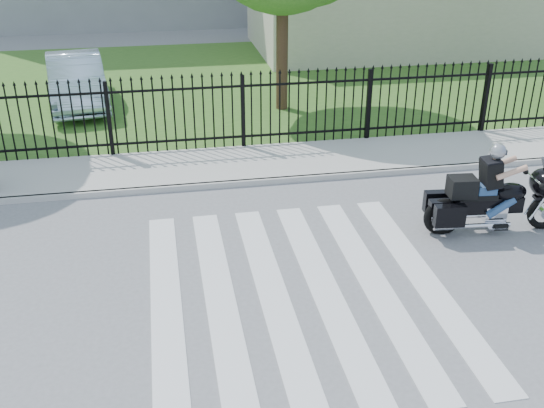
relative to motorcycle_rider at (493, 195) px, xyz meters
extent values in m
plane|color=slate|center=(-3.76, -1.28, -0.70)|extent=(120.00, 120.00, 0.00)
cube|color=#ADAAA3|center=(-3.76, 3.72, -0.64)|extent=(40.00, 2.00, 0.12)
cube|color=#ADAAA3|center=(-3.76, 2.72, -0.64)|extent=(40.00, 0.12, 0.12)
cube|color=#345E20|center=(-3.76, 10.72, -0.69)|extent=(40.00, 12.00, 0.02)
cube|color=black|center=(-3.76, 4.72, -0.35)|extent=(26.00, 0.04, 0.05)
cube|color=black|center=(-3.76, 4.72, 0.85)|extent=(26.00, 0.04, 0.05)
cylinder|color=#382316|center=(-2.26, 7.72, 1.38)|extent=(0.32, 0.32, 4.16)
cube|color=beige|center=(3.24, 14.72, 1.05)|extent=(10.00, 6.00, 3.50)
torus|color=black|center=(-0.86, 0.08, -0.38)|extent=(0.71, 0.21, 0.70)
cube|color=black|center=(-0.09, 0.01, -0.16)|extent=(1.27, 0.34, 0.29)
ellipsoid|color=black|center=(0.29, -0.03, 0.06)|extent=(0.63, 0.44, 0.32)
cube|color=black|center=(-0.28, 0.03, 0.02)|extent=(0.65, 0.36, 0.10)
cube|color=silver|center=(0.05, 0.00, -0.33)|extent=(0.41, 0.32, 0.29)
cube|color=black|center=(-0.59, 0.05, 0.19)|extent=(0.49, 0.41, 0.35)
cube|color=navy|center=(-0.17, 0.01, 0.13)|extent=(0.35, 0.32, 0.17)
sphere|color=#94969B|center=(-0.05, 0.00, 0.83)|extent=(0.28, 0.28, 0.28)
imported|color=silver|center=(-7.89, 9.08, 0.03)|extent=(2.09, 4.42, 1.40)
camera|label=1|loc=(-5.62, -9.20, 4.75)|focal=42.00mm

